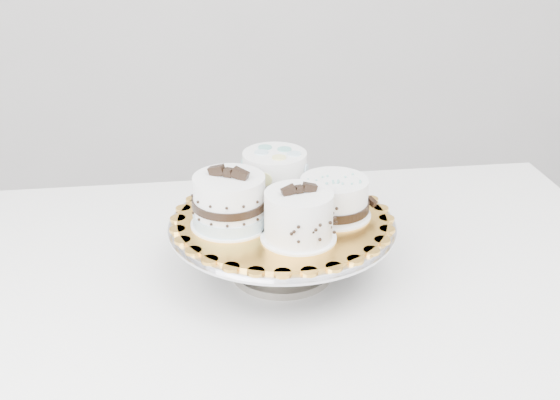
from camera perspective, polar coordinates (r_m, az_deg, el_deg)
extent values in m
cube|color=white|center=(1.13, 1.30, -6.62)|extent=(1.21, 0.87, 0.04)
cube|color=white|center=(1.65, -19.52, -12.53)|extent=(0.05, 0.05, 0.71)
cube|color=white|center=(1.75, 16.93, -9.83)|extent=(0.05, 0.05, 0.71)
cylinder|color=gray|center=(1.11, 0.17, -5.69)|extent=(0.16, 0.16, 0.01)
cylinder|color=gray|center=(1.10, 0.18, -4.06)|extent=(0.10, 0.10, 0.08)
cylinder|color=silver|center=(1.07, 0.18, -1.88)|extent=(0.34, 0.34, 0.01)
cylinder|color=silver|center=(1.07, 0.18, -2.01)|extent=(0.35, 0.35, 0.00)
cylinder|color=orange|center=(1.07, 0.18, -1.55)|extent=(0.37, 0.37, 0.00)
cylinder|color=white|center=(1.01, 1.51, -3.03)|extent=(0.11, 0.11, 0.00)
cylinder|color=white|center=(0.99, 1.53, -1.22)|extent=(0.11, 0.11, 0.07)
cylinder|color=white|center=(1.05, -4.06, -1.91)|extent=(0.12, 0.12, 0.00)
cylinder|color=white|center=(1.03, -4.13, 0.00)|extent=(0.15, 0.15, 0.07)
cylinder|color=#A9C8D6|center=(1.05, -4.08, -1.39)|extent=(0.11, 0.11, 0.02)
cylinder|color=black|center=(1.04, -4.13, -0.11)|extent=(0.11, 0.11, 0.01)
cylinder|color=white|center=(1.14, -0.43, 0.42)|extent=(0.11, 0.11, 0.00)
cylinder|color=white|center=(1.12, -0.44, 2.14)|extent=(0.11, 0.11, 0.07)
cylinder|color=white|center=(1.08, 4.35, -1.13)|extent=(0.12, 0.12, 0.00)
cylinder|color=white|center=(1.07, 4.41, 0.29)|extent=(0.14, 0.14, 0.06)
cylinder|color=black|center=(1.07, 4.38, -0.39)|extent=(0.11, 0.11, 0.01)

